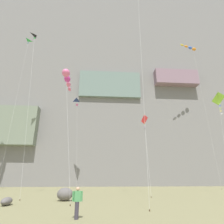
{
  "coord_description": "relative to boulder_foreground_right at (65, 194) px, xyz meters",
  "views": [
    {
      "loc": [
        -2.75,
        -3.8,
        2.13
      ],
      "look_at": [
        -0.52,
        27.23,
        13.04
      ],
      "focal_mm": 29.77,
      "sensor_mm": 36.0,
      "label": 1
    }
  ],
  "objects": [
    {
      "name": "kite_delta_high_center",
      "position": [
        -6.13,
        2.76,
        18.84
      ],
      "size": [
        2.49,
        3.08,
        21.33
      ],
      "color": "black",
      "rests_on": "ground"
    },
    {
      "name": "kite_windsock_high_left",
      "position": [
        -1.21,
        2.2,
        13.65
      ],
      "size": [
        2.7,
        9.17,
        14.78
      ],
      "color": "pink",
      "rests_on": "ground"
    },
    {
      "name": "kite_windsock_upper_left",
      "position": [
        25.94,
        18.26,
        32.63
      ],
      "size": [
        5.05,
        3.8,
        33.7
      ],
      "color": "orange",
      "rests_on": "ground"
    },
    {
      "name": "spectator_watching_right",
      "position": [
        1.99,
        -8.22,
        0.28
      ],
      "size": [
        0.57,
        0.29,
        1.61
      ],
      "color": "#38333D",
      "rests_on": "ground"
    },
    {
      "name": "kite_diamond_near_cliff",
      "position": [
        20.43,
        4.31,
        12.03
      ],
      "size": [
        2.48,
        2.16,
        13.93
      ],
      "color": "#8CCC33",
      "rests_on": "ground"
    },
    {
      "name": "kite_delta_far_right",
      "position": [
        -1.29,
        18.6,
        16.25
      ],
      "size": [
        1.91,
        2.56,
        17.25
      ],
      "color": "navy",
      "rests_on": "ground"
    },
    {
      "name": "cliff_face",
      "position": [
        5.81,
        42.04,
        32.71
      ],
      "size": [
        180.0,
        32.6,
        66.66
      ],
      "color": "slate",
      "rests_on": "ground"
    },
    {
      "name": "boulder_near_cliff_base",
      "position": [
        -4.12,
        -2.65,
        -0.28
      ],
      "size": [
        0.89,
        1.66,
        0.61
      ],
      "color": "#605B59",
      "rests_on": "ground"
    },
    {
      "name": "kite_delta_front_field",
      "position": [
        -13.22,
        15.36,
        27.73
      ],
      "size": [
        1.66,
        3.69,
        30.31
      ],
      "color": "green",
      "rests_on": "ground"
    },
    {
      "name": "boulder_foreground_right",
      "position": [
        0.0,
        0.0,
        0.0
      ],
      "size": [
        2.04,
        1.99,
        1.18
      ],
      "color": "#605B59",
      "rests_on": "ground"
    },
    {
      "name": "kite_diamond_high_right",
      "position": [
        9.69,
        6.03,
        8.95
      ],
      "size": [
        1.18,
        4.52,
        10.84
      ],
      "color": "red",
      "rests_on": "ground"
    }
  ]
}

